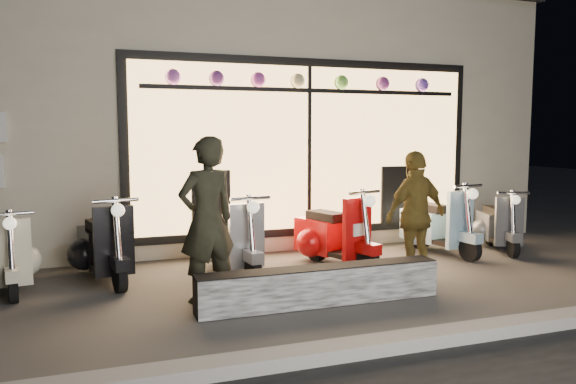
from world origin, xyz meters
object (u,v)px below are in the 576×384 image
(scooter_red, at_px, (329,235))
(woman, at_px, (416,215))
(graffiti_barrier, at_px, (320,286))
(man, at_px, (207,220))
(scooter_silver, at_px, (232,240))

(scooter_red, height_order, woman, woman)
(graffiti_barrier, bearing_deg, scooter_red, 63.65)
(scooter_red, bearing_deg, graffiti_barrier, -134.96)
(man, height_order, woman, man)
(scooter_red, bearing_deg, man, -167.73)
(man, distance_m, woman, 2.58)
(scooter_red, distance_m, man, 2.25)
(scooter_silver, distance_m, man, 1.42)
(man, bearing_deg, woman, 165.81)
(man, xyz_separation_m, woman, (2.58, 0.09, -0.09))
(scooter_red, relative_size, man, 0.81)
(scooter_red, height_order, man, man)
(scooter_red, xyz_separation_m, woman, (0.69, -1.03, 0.37))
(graffiti_barrier, xyz_separation_m, scooter_silver, (-0.52, 1.72, 0.20))
(graffiti_barrier, xyz_separation_m, scooter_red, (0.80, 1.62, 0.21))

